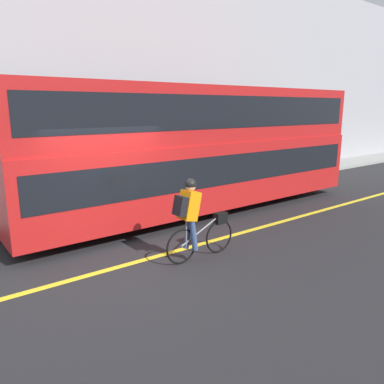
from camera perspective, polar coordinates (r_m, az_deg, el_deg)
The scene contains 8 objects.
ground_plane at distance 7.39m, azimuth -9.21°, elevation -10.40°, with size 80.00×80.00×0.00m, color #232326.
road_center_line at distance 7.32m, azimuth -8.89°, elevation -10.59°, with size 50.00×0.14×0.01m, color yellow.
sidewalk_curb at distance 11.31m, azimuth -20.00°, elevation -2.49°, with size 60.00×1.82×0.12m.
building_facade at distance 12.03m, azimuth -23.16°, elevation 17.81°, with size 60.00×0.30×8.29m.
bus at distance 10.39m, azimuth 0.85°, elevation 7.31°, with size 10.31×2.45×3.41m.
cyclist_on_bike at distance 7.07m, azimuth 0.31°, elevation -3.77°, with size 1.62×0.32×1.62m.
trash_bin at distance 12.92m, azimuth -2.19°, elevation 2.29°, with size 0.57×0.57×0.83m.
street_sign_post at distance 10.70m, azimuth -25.15°, elevation 4.66°, with size 0.36×0.09×2.65m.
Camera 1 is at (-3.14, -6.03, 2.89)m, focal length 35.00 mm.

